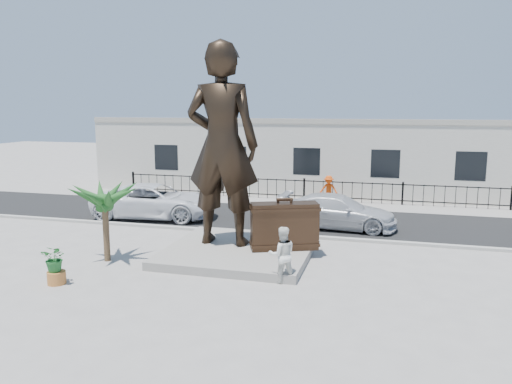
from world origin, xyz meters
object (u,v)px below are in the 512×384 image
statue (222,145)px  tourist (282,255)px  suitcase (284,226)px  car_white (155,201)px

statue → tourist: 5.08m
statue → suitcase: statue is taller
statue → car_white: (-5.04, 4.46, -3.18)m
tourist → car_white: size_ratio=0.30×
car_white → statue: bearing=-138.4°
car_white → tourist: bearing=-139.4°
suitcase → car_white: bearing=126.4°
statue → suitcase: (2.39, -0.15, -2.87)m
tourist → car_white: tourist is taller
statue → car_white: size_ratio=1.24×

